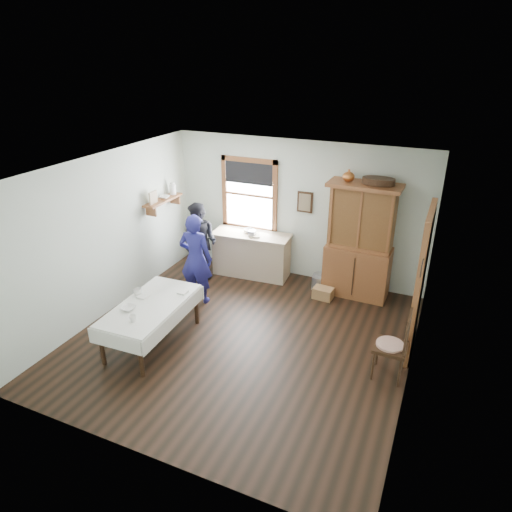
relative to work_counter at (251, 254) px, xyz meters
name	(u,v)px	position (x,y,z in m)	size (l,w,h in m)	color
room	(242,261)	(0.81, -2.13, 0.91)	(5.01, 5.01, 2.70)	black
window	(249,191)	(-0.19, 0.34, 1.19)	(1.18, 0.07, 1.48)	white
doorway	(422,279)	(3.26, -1.28, 0.72)	(0.09, 1.14, 2.22)	#3E352C
wall_shelf	(164,198)	(-1.56, -0.59, 1.13)	(0.24, 1.00, 0.44)	#96582E
framed_picture	(305,202)	(0.96, 0.33, 1.11)	(0.30, 0.04, 0.40)	#392513
rug_beater	(423,259)	(3.26, -1.83, 1.28)	(0.27, 0.27, 0.01)	black
work_counter	(251,254)	(0.00, 0.00, 0.00)	(1.54, 0.58, 0.88)	tan
china_hutch	(359,241)	(2.10, 0.04, 0.62)	(1.24, 0.59, 2.12)	#96582E
dining_table	(152,323)	(-0.42, -2.77, -0.10)	(0.90, 1.70, 0.68)	white
spindle_chair	(391,344)	(3.03, -2.11, 0.08)	(0.48, 0.48, 1.04)	#392513
pail	(319,283)	(1.43, -0.08, -0.30)	(0.26, 0.26, 0.28)	#93959B
wicker_basket	(323,293)	(1.60, -0.37, -0.34)	(0.35, 0.25, 0.21)	#A27449
woman_blue	(196,262)	(-0.46, -1.35, 0.32)	(0.56, 0.37, 1.53)	navy
figure_dark	(200,245)	(-0.86, -0.54, 0.27)	(0.69, 0.54, 1.43)	black
table_cup_a	(138,292)	(-0.77, -2.61, 0.29)	(0.13, 0.13, 0.10)	white
table_cup_b	(133,318)	(-0.36, -3.26, 0.29)	(0.10, 0.10, 0.10)	white
table_bowl	(128,308)	(-0.62, -3.03, 0.27)	(0.23, 0.23, 0.06)	white
counter_book	(249,235)	(0.00, -0.11, 0.45)	(0.17, 0.23, 0.02)	#7F7055
counter_bowl	(249,231)	(-0.08, 0.06, 0.47)	(0.21, 0.21, 0.07)	white
shelf_bowl	(164,197)	(-1.56, -0.58, 1.16)	(0.22, 0.22, 0.05)	white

